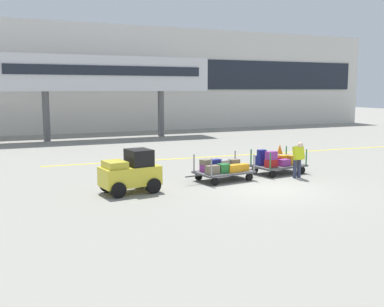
{
  "coord_description": "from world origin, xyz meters",
  "views": [
    {
      "loc": [
        -9.37,
        -14.13,
        3.77
      ],
      "look_at": [
        -2.17,
        2.31,
        1.19
      ],
      "focal_mm": 42.05,
      "sensor_mm": 36.0,
      "label": 1
    }
  ],
  "objects": [
    {
      "name": "ground_plane",
      "position": [
        0.0,
        0.0,
        0.0
      ],
      "size": [
        120.0,
        120.0,
        0.0
      ],
      "primitive_type": "plane",
      "color": "gray"
    },
    {
      "name": "baggage_cart_middle",
      "position": [
        2.07,
        2.5,
        0.51
      ],
      "size": [
        3.07,
        1.7,
        1.1
      ],
      "color": "#4C4C4F",
      "rests_on": "ground_plane"
    },
    {
      "name": "apron_lead_line",
      "position": [
        3.46,
        8.15,
        0.0
      ],
      "size": [
        21.9,
        1.21,
        0.01
      ],
      "primitive_type": "cube",
      "rotation": [
        0.0,
        0.0,
        -0.05
      ],
      "color": "yellow",
      "rests_on": "ground_plane"
    },
    {
      "name": "baggage_handler",
      "position": [
        2.29,
        1.29,
        0.87
      ],
      "size": [
        0.46,
        0.47,
        1.56
      ],
      "color": "#2D334C",
      "rests_on": "ground_plane"
    },
    {
      "name": "safety_cone_near",
      "position": [
        5.81,
        7.7,
        0.28
      ],
      "size": [
        0.36,
        0.36,
        0.55
      ],
      "primitive_type": "cone",
      "color": "orange",
      "rests_on": "ground_plane"
    },
    {
      "name": "jet_bridge",
      "position": [
        -3.28,
        19.99,
        4.86
      ],
      "size": [
        18.16,
        3.0,
        6.2
      ],
      "color": "silver",
      "rests_on": "ground_plane"
    },
    {
      "name": "baggage_cart_lead",
      "position": [
        -0.86,
        2.1,
        0.49
      ],
      "size": [
        3.07,
        1.7,
        1.1
      ],
      "color": "#4C4C4F",
      "rests_on": "ground_plane"
    },
    {
      "name": "baggage_tug",
      "position": [
        -4.95,
        1.53,
        0.75
      ],
      "size": [
        2.23,
        1.48,
        1.58
      ],
      "color": "gold",
      "rests_on": "ground_plane"
    },
    {
      "name": "terminal_building",
      "position": [
        0.0,
        25.98,
        4.66
      ],
      "size": [
        55.38,
        2.51,
        9.3
      ],
      "color": "beige",
      "rests_on": "ground_plane"
    }
  ]
}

